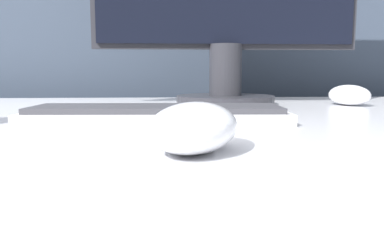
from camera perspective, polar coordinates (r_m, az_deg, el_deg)
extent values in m
cube|color=#333D4C|center=(1.25, -4.94, 0.45)|extent=(5.00, 0.03, 1.28)
ellipsoid|color=white|center=(0.34, 0.34, -1.11)|extent=(0.12, 0.14, 0.05)
cube|color=silver|center=(0.55, -5.39, 0.53)|extent=(0.39, 0.13, 0.02)
cube|color=#38383D|center=(0.55, -5.40, 1.78)|extent=(0.36, 0.11, 0.01)
cylinder|color=#28282D|center=(0.87, 5.07, 3.10)|extent=(0.22, 0.22, 0.02)
cylinder|color=#28282D|center=(0.87, 5.12, 7.60)|extent=(0.07, 0.07, 0.12)
ellipsoid|color=white|center=(0.90, 22.81, 3.52)|extent=(0.10, 0.12, 0.05)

